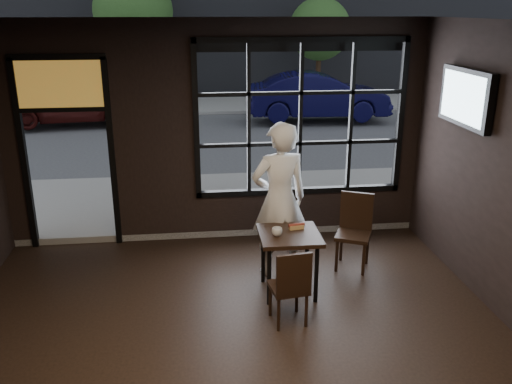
{
  "coord_description": "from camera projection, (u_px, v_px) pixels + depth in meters",
  "views": [
    {
      "loc": [
        -0.35,
        -4.11,
        3.32
      ],
      "look_at": [
        0.4,
        2.2,
        1.15
      ],
      "focal_mm": 38.0,
      "sensor_mm": 36.0,
      "label": 1
    }
  ],
  "objects": [
    {
      "name": "chair_near",
      "position": [
        288.0,
        285.0,
        5.9
      ],
      "size": [
        0.44,
        0.44,
        0.9
      ],
      "primitive_type": "cube",
      "rotation": [
        0.0,
        0.0,
        3.29
      ],
      "color": "black",
      "rests_on": "floor"
    },
    {
      "name": "maroon_car",
      "position": [
        69.0,
        100.0,
        15.7
      ],
      "size": [
        4.14,
        2.01,
        1.36
      ],
      "primitive_type": "imported",
      "rotation": [
        0.0,
        0.0,
        1.67
      ],
      "color": "#370D0B",
      "rests_on": "street_asphalt"
    },
    {
      "name": "window_frame",
      "position": [
        300.0,
        118.0,
        7.81
      ],
      "size": [
        3.06,
        0.12,
        2.28
      ],
      "primitive_type": "cube",
      "color": "black",
      "rests_on": "ground"
    },
    {
      "name": "tree_left",
      "position": [
        133.0,
        12.0,
        18.13
      ],
      "size": [
        2.65,
        2.65,
        4.53
      ],
      "color": "#332114",
      "rests_on": "street_asphalt"
    },
    {
      "name": "ceiling",
      "position": [
        237.0,
        23.0,
        3.93
      ],
      "size": [
        6.0,
        7.0,
        0.02
      ],
      "primitive_type": "cube",
      "color": "black",
      "rests_on": "ground"
    },
    {
      "name": "hotdog",
      "position": [
        296.0,
        227.0,
        6.56
      ],
      "size": [
        0.21,
        0.11,
        0.06
      ],
      "primitive_type": null,
      "rotation": [
        0.0,
        0.0,
        0.17
      ],
      "color": "tan",
      "rests_on": "cafe_table"
    },
    {
      "name": "street_asphalt",
      "position": [
        198.0,
        77.0,
        27.53
      ],
      "size": [
        60.0,
        41.0,
        0.04
      ],
      "primitive_type": "cube",
      "color": "#545456",
      "rests_on": "ground"
    },
    {
      "name": "cafe_table",
      "position": [
        289.0,
        263.0,
        6.56
      ],
      "size": [
        0.72,
        0.72,
        0.78
      ],
      "primitive_type": "cube",
      "rotation": [
        0.0,
        0.0,
        -0.0
      ],
      "color": "black",
      "rests_on": "floor"
    },
    {
      "name": "cup",
      "position": [
        277.0,
        232.0,
        6.36
      ],
      "size": [
        0.16,
        0.16,
        0.1
      ],
      "primitive_type": "imported",
      "rotation": [
        0.0,
        0.0,
        0.32
      ],
      "color": "silver",
      "rests_on": "cafe_table"
    },
    {
      "name": "tree_right",
      "position": [
        320.0,
        30.0,
        18.94
      ],
      "size": [
        2.15,
        2.15,
        3.67
      ],
      "color": "#332114",
      "rests_on": "street_asphalt"
    },
    {
      "name": "chair_window",
      "position": [
        353.0,
        233.0,
        7.13
      ],
      "size": [
        0.58,
        0.58,
        1.0
      ],
      "primitive_type": "cube",
      "rotation": [
        0.0,
        0.0,
        -0.44
      ],
      "color": "black",
      "rests_on": "floor"
    },
    {
      "name": "man",
      "position": [
        279.0,
        200.0,
        6.86
      ],
      "size": [
        0.81,
        0.61,
        2.01
      ],
      "primitive_type": "imported",
      "rotation": [
        0.0,
        0.0,
        3.33
      ],
      "color": "white",
      "rests_on": "floor"
    },
    {
      "name": "tv",
      "position": [
        466.0,
        98.0,
        6.51
      ],
      "size": [
        0.13,
        1.17,
        0.69
      ],
      "primitive_type": "cube",
      "color": "black",
      "rests_on": "wall_right"
    },
    {
      "name": "navy_car",
      "position": [
        318.0,
        96.0,
        16.27
      ],
      "size": [
        4.28,
        1.62,
        1.39
      ],
      "primitive_type": "imported",
      "rotation": [
        0.0,
        0.0,
        1.54
      ],
      "color": "black",
      "rests_on": "street_asphalt"
    },
    {
      "name": "stained_transom",
      "position": [
        60.0,
        84.0,
        7.27
      ],
      "size": [
        1.2,
        0.06,
        0.7
      ],
      "primitive_type": "cube",
      "color": "orange",
      "rests_on": "ground"
    }
  ]
}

